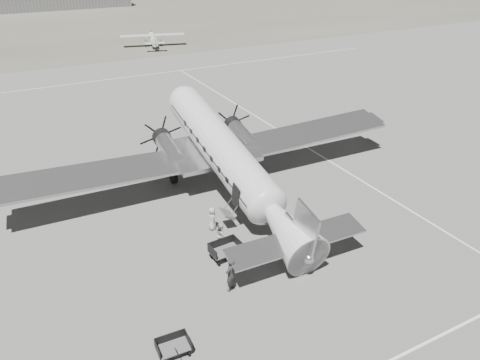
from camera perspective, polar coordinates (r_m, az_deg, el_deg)
name	(u,v)px	position (r m, az deg, el deg)	size (l,w,h in m)	color
ground	(231,222)	(32.15, -1.11, -5.11)	(260.00, 260.00, 0.00)	slate
taxi_line_right	(366,183)	(38.31, 15.11, -0.40)	(0.15, 80.00, 0.01)	silver
taxi_line_horizon	(98,81)	(67.61, -16.95, 11.50)	(90.00, 0.15, 0.01)	silver
grass_infield	(43,23)	(121.09, -22.91, 17.26)	(260.00, 90.00, 0.01)	#656355
dc3_airliner	(227,158)	(33.97, -1.58, 2.66)	(32.13, 22.29, 6.12)	#AAAAAC
light_plane_right	(153,40)	(87.35, -10.55, 16.41)	(11.28, 9.15, 2.34)	silver
baggage_cart_near	(225,250)	(28.50, -1.80, -8.57)	(1.94, 1.37, 1.10)	#4F4F4F
baggage_cart_far	(173,347)	(23.19, -8.15, -19.53)	(1.62, 1.14, 0.91)	#4F4F4F
ground_crew	(230,275)	(25.93, -1.18, -11.47)	(0.74, 0.49, 2.04)	#2A2A2A
ramp_agent	(221,235)	(29.45, -2.29, -6.68)	(0.77, 0.60, 1.58)	#B3B3B0
passenger	(212,219)	(31.02, -3.41, -4.71)	(0.80, 0.52, 1.63)	#AFAFAC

